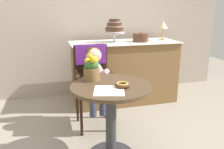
# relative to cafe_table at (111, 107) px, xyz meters

# --- Properties ---
(back_wall) EXTENTS (4.80, 0.10, 2.70)m
(back_wall) POSITION_rel_cafe_table_xyz_m (0.00, 1.85, 0.84)
(back_wall) COLOR #B2A393
(back_wall) RESTS_ON ground
(cafe_table) EXTENTS (0.72, 0.72, 0.72)m
(cafe_table) POSITION_rel_cafe_table_xyz_m (0.00, 0.00, 0.00)
(cafe_table) COLOR #4C3826
(cafe_table) RESTS_ON ground
(wicker_chair) EXTENTS (0.42, 0.45, 0.95)m
(wicker_chair) POSITION_rel_cafe_table_xyz_m (-0.04, 0.72, 0.13)
(wicker_chair) COLOR #332114
(wicker_chair) RESTS_ON ground
(seated_child) EXTENTS (0.27, 0.32, 0.73)m
(seated_child) POSITION_rel_cafe_table_xyz_m (-0.04, 0.56, 0.17)
(seated_child) COLOR silver
(seated_child) RESTS_ON ground
(paper_napkin) EXTENTS (0.30, 0.31, 0.00)m
(paper_napkin) POSITION_rel_cafe_table_xyz_m (-0.05, -0.14, 0.21)
(paper_napkin) COLOR white
(paper_napkin) RESTS_ON cafe_table
(donut_front) EXTENTS (0.13, 0.13, 0.04)m
(donut_front) POSITION_rel_cafe_table_xyz_m (0.08, -0.09, 0.23)
(donut_front) COLOR #4C2D19
(donut_front) RESTS_ON cafe_table
(flower_vase) EXTENTS (0.15, 0.16, 0.25)m
(flower_vase) POSITION_rel_cafe_table_xyz_m (-0.14, 0.18, 0.32)
(flower_vase) COLOR brown
(flower_vase) RESTS_ON cafe_table
(display_counter) EXTENTS (1.56, 0.62, 0.90)m
(display_counter) POSITION_rel_cafe_table_xyz_m (0.55, 1.30, -0.05)
(display_counter) COLOR olive
(display_counter) RESTS_ON ground
(tiered_cake_stand) EXTENTS (0.30, 0.30, 0.32)m
(tiered_cake_stand) POSITION_rel_cafe_table_xyz_m (0.39, 1.30, 0.59)
(tiered_cake_stand) COLOR silver
(tiered_cake_stand) RESTS_ON display_counter
(round_layer_cake) EXTENTS (0.22, 0.22, 0.14)m
(round_layer_cake) POSITION_rel_cafe_table_xyz_m (0.77, 1.26, 0.45)
(round_layer_cake) COLOR #4C2D1E
(round_layer_cake) RESTS_ON display_counter
(table_lamp) EXTENTS (0.15, 0.15, 0.28)m
(table_lamp) POSITION_rel_cafe_table_xyz_m (1.16, 1.34, 0.61)
(table_lamp) COLOR #B28C47
(table_lamp) RESTS_ON display_counter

